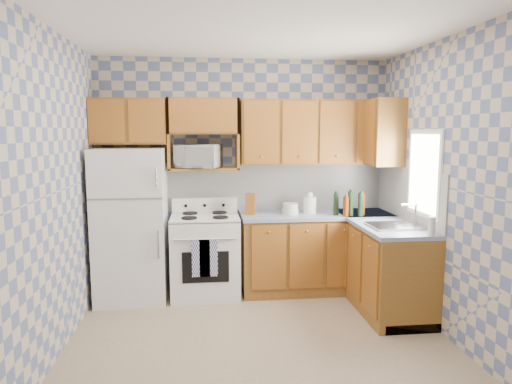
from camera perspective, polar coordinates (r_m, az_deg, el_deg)
floor at (r=4.26m, az=0.51°, el=-18.29°), size 3.40×3.40×0.00m
back_wall at (r=5.45m, az=-1.55°, el=2.20°), size 3.40×0.02×2.70m
right_wall at (r=4.41m, az=23.01°, el=0.34°), size 0.02×3.20×2.70m
backsplash_back at (r=5.51m, az=2.62°, el=0.68°), size 2.60×0.02×0.56m
backsplash_right at (r=5.13m, az=18.44°, el=-0.21°), size 0.02×1.60×0.56m
refrigerator at (r=5.22m, az=-15.30°, el=-3.97°), size 0.75×0.70×1.68m
stove_body at (r=5.27m, az=-6.34°, el=-7.99°), size 0.76×0.65×0.90m
cooktop at (r=5.17m, az=-6.41°, el=-3.12°), size 0.76×0.65×0.02m
backguard at (r=5.42m, az=-6.44°, el=-1.60°), size 0.76×0.08×0.17m
dish_towel_left at (r=4.92m, az=-6.90°, el=-8.20°), size 0.19×0.02×0.41m
dish_towel_right at (r=4.92m, az=-5.95°, el=-8.19°), size 0.19×0.02×0.41m
base_cabinets_back at (r=5.46m, az=7.51°, el=-7.58°), size 1.75×0.60×0.88m
base_cabinets_right at (r=5.17m, az=15.14°, el=-8.63°), size 0.60×1.60×0.88m
countertop_back at (r=5.35m, az=7.61°, el=-2.83°), size 1.77×0.63×0.04m
countertop_right at (r=5.06m, az=15.27°, el=-3.63°), size 0.63×1.60×0.04m
upper_cabinets_back at (r=5.40m, az=7.42°, el=7.40°), size 1.75×0.33×0.74m
upper_cabinets_fridge at (r=5.31m, az=-15.58°, el=8.48°), size 0.82×0.33×0.50m
upper_cabinets_right at (r=5.44m, az=15.23°, el=7.20°), size 0.33×0.70×0.74m
microwave_shelf at (r=5.26m, az=-6.51°, el=2.89°), size 0.80×0.33×0.03m
microwave at (r=5.21m, az=-7.23°, el=4.46°), size 0.56×0.46×0.27m
sink at (r=4.74m, az=16.90°, el=-4.12°), size 0.48×0.40×0.03m
window at (r=4.79m, az=20.27°, el=2.20°), size 0.02×0.66×0.86m
bottle_0 at (r=5.22m, az=11.75°, el=-1.40°), size 0.06×0.06×0.28m
bottle_1 at (r=5.21m, az=12.95°, el=-1.56°), size 0.06×0.06×0.26m
bottle_2 at (r=5.31m, az=13.14°, el=-1.50°), size 0.06×0.06×0.24m
bottle_3 at (r=5.16m, az=11.17°, el=-1.81°), size 0.06×0.06×0.22m
bottle_4 at (r=5.24m, az=9.98°, el=-1.49°), size 0.06×0.06×0.25m
knife_block at (r=5.21m, az=-0.70°, el=-1.51°), size 0.13×0.13×0.24m
electric_kettle at (r=5.32m, az=6.75°, el=-1.63°), size 0.15×0.15×0.19m
food_containers at (r=5.24m, az=4.31°, el=-2.08°), size 0.19×0.19×0.13m
soap_bottle at (r=4.45m, az=21.13°, el=-4.00°), size 0.06×0.06×0.17m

